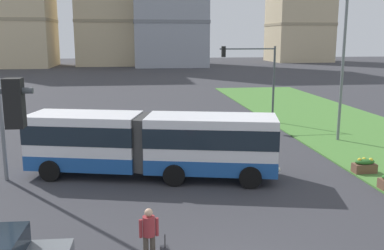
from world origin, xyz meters
TOP-DOWN VIEW (x-y plane):
  - articulated_bus at (-1.69, 9.93)m, footprint 12.04×5.27m
  - pedestrian_crossing at (-2.14, 1.66)m, footprint 0.58×0.36m
  - flower_planter_3 at (8.63, 8.89)m, footprint 1.10×0.56m
  - traffic_light_far_right at (6.79, 22.00)m, footprint 4.35×0.28m
  - streetlight_median at (10.53, 15.60)m, footprint 0.70×0.28m

SIDE VIEW (x-z plane):
  - flower_planter_3 at x=8.63m, z-range 0.06..0.80m
  - pedestrian_crossing at x=-2.14m, z-range 0.13..1.87m
  - articulated_bus at x=-1.69m, z-range 0.15..3.15m
  - traffic_light_far_right at x=6.79m, z-range 1.15..7.07m
  - streetlight_median at x=10.53m, z-range 0.44..9.53m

